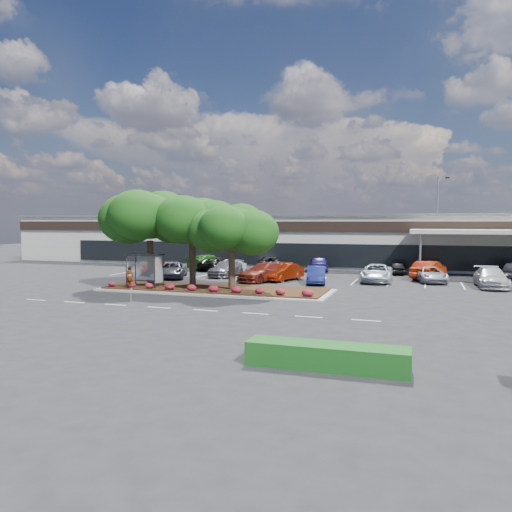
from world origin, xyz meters
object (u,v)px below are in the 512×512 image
(light_pole, at_px, (438,228))
(car_1, at_px, (172,270))
(car_0, at_px, (155,267))
(survey_stake, at_px, (131,293))

(light_pole, relative_size, car_1, 1.93)
(car_0, bearing_deg, car_1, -59.99)
(light_pole, xyz_separation_m, survey_stake, (-19.99, -30.75, -4.02))
(light_pole, relative_size, car_0, 2.07)
(survey_stake, relative_size, car_0, 0.19)
(survey_stake, bearing_deg, light_pole, 56.98)
(car_0, relative_size, car_1, 0.93)
(light_pole, distance_m, car_1, 29.88)
(light_pole, distance_m, survey_stake, 36.90)
(survey_stake, distance_m, car_1, 14.49)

